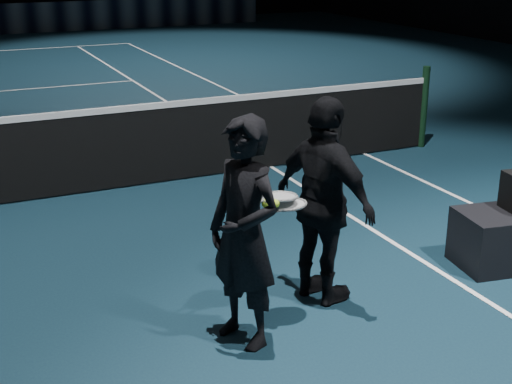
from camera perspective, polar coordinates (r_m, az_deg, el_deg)
net_post_right at (r=9.95m, az=13.27°, el=6.64°), size 0.10×0.10×1.10m
player_a at (r=4.80m, az=-0.94°, el=-3.35°), size 0.58×0.69×1.62m
player_b at (r=5.39m, az=5.50°, el=-0.83°), size 0.66×1.02×1.62m
racket_lower at (r=5.07m, az=2.67°, el=-1.00°), size 0.71×0.45×0.03m
racket_upper at (r=5.04m, az=1.96°, el=-0.35°), size 0.71×0.49×0.10m
tennis_balls at (r=4.91m, az=1.12°, el=-0.73°), size 0.12×0.10×0.12m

